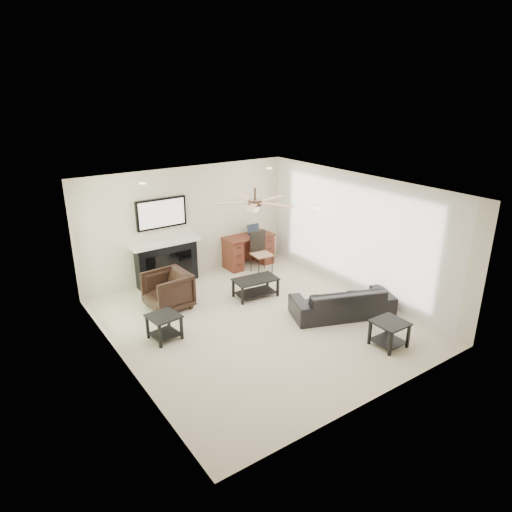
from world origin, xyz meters
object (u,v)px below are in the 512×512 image
object	(u,v)px
sofa	(342,301)
coffee_table	(256,288)
fireplace_unit	(166,243)
armchair	(168,291)
desk	(248,251)

from	to	relation	value
sofa	coffee_table	distance (m)	1.84
sofa	fireplace_unit	world-z (taller)	fireplace_unit
sofa	fireplace_unit	xyz separation A→B (m)	(-2.11, 3.25, 0.67)
sofa	armchair	xyz separation A→B (m)	(-2.60, 2.15, 0.09)
coffee_table	desk	distance (m)	1.77
fireplace_unit	armchair	bearing A→B (deg)	-114.07
sofa	desk	distance (m)	3.14
sofa	armchair	bearing A→B (deg)	-18.61
armchair	desk	size ratio (longest dim) A/B	0.67
armchair	coffee_table	size ratio (longest dim) A/B	0.90
sofa	desk	size ratio (longest dim) A/B	1.58
armchair	desk	distance (m)	2.74
fireplace_unit	desk	bearing A→B (deg)	-3.07
armchair	fireplace_unit	world-z (taller)	fireplace_unit
sofa	fireplace_unit	bearing A→B (deg)	-36.04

